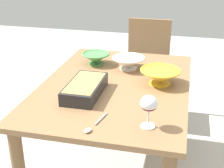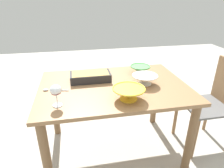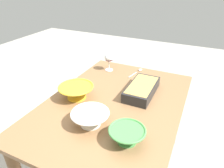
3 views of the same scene
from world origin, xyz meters
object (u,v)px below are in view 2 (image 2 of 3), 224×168
Objects in this scene: wine_glass at (56,91)px; chair at (214,101)px; small_bowl at (140,69)px; serving_spoon at (50,90)px; serving_bowl at (129,93)px; dining_table at (114,97)px; casserole_dish at (90,76)px; mixing_bowl at (145,79)px.

chair is at bearing 7.72° from wine_glass.
small_bowl is 0.94× the size of serving_spoon.
wine_glass is 0.53m from serving_bowl.
dining_table is 0.42m from small_bowl.
casserole_dish is 0.51m from small_bowl.
serving_bowl is at bearing -77.00° from dining_table.
casserole_dish is (-1.20, 0.20, 0.28)m from chair.
serving_bowl is (0.06, -0.27, 0.17)m from dining_table.
wine_glass is 0.29m from serving_spoon.
chair is 4.30× the size of serving_spoon.
casserole_dish is (-0.19, 0.14, 0.16)m from dining_table.
serving_spoon is at bearing -178.72° from dining_table.
small_bowl is at bearing 31.78° from wine_glass.
mixing_bowl is (0.74, 0.24, -0.07)m from wine_glass.
wine_glass is (-0.47, -0.27, 0.23)m from dining_table.
serving_bowl is at bearing -167.87° from chair.
serving_bowl is at bearing -23.16° from serving_spoon.
dining_table is 0.32m from serving_bowl.
dining_table is at bearing -145.32° from small_bowl.
chair is 5.57× the size of wine_glass.
wine_glass reaches higher than casserole_dish.
chair reaches higher than mixing_bowl.
serving_bowl is (0.53, -0.00, -0.06)m from wine_glass.
wine_glass is 0.77× the size of serving_spoon.
wine_glass reaches higher than small_bowl.
small_bowl is at bearing 80.73° from mixing_bowl.
small_bowl is at bearing 34.68° from dining_table.
chair is 1.57m from serving_spoon.
dining_table is at bearing 176.27° from chair.
dining_table is 0.58m from wine_glass.
casserole_dish reaches higher than serving_spoon.
chair is 0.79m from mixing_bowl.
mixing_bowl is at bearing -6.10° from dining_table.
chair is at bearing -22.22° from small_bowl.
mixing_bowl is 1.14× the size of small_bowl.
dining_table is at bearing -35.73° from casserole_dish.
wine_glass is 0.49m from casserole_dish.
dining_table is 3.53× the size of casserole_dish.
mixing_bowl reaches higher than dining_table.
casserole_dish is 1.73× the size of serving_spoon.
chair is 2.48× the size of casserole_dish.
mixing_bowl reaches higher than serving_spoon.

